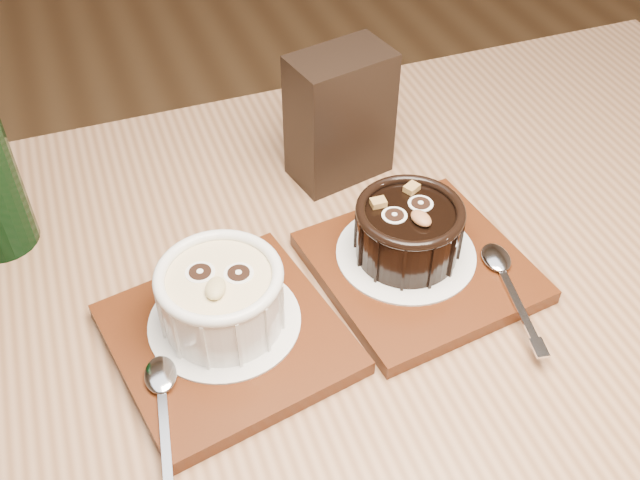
{
  "coord_description": "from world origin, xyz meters",
  "views": [
    {
      "loc": [
        -0.14,
        -0.55,
        1.26
      ],
      "look_at": [
        0.03,
        -0.12,
        0.81
      ],
      "focal_mm": 42.0,
      "sensor_mm": 36.0,
      "label": 1
    }
  ],
  "objects_px": {
    "table": "(340,406)",
    "ramekin_white": "(221,295)",
    "tray_right": "(420,267)",
    "condiment_stand": "(340,116)",
    "tray_left": "(227,339)",
    "ramekin_dark": "(409,229)"
  },
  "relations": [
    {
      "from": "table",
      "to": "ramekin_white",
      "type": "xyz_separation_m",
      "value": [
        -0.09,
        0.05,
        0.14
      ]
    },
    {
      "from": "ramekin_white",
      "to": "tray_right",
      "type": "bearing_deg",
      "value": 24.65
    },
    {
      "from": "table",
      "to": "condiment_stand",
      "type": "distance_m",
      "value": 0.29
    },
    {
      "from": "ramekin_white",
      "to": "tray_right",
      "type": "distance_m",
      "value": 0.19
    },
    {
      "from": "table",
      "to": "condiment_stand",
      "type": "xyz_separation_m",
      "value": [
        0.09,
        0.22,
        0.16
      ]
    },
    {
      "from": "tray_left",
      "to": "ramekin_dark",
      "type": "xyz_separation_m",
      "value": [
        0.18,
        0.03,
        0.04
      ]
    },
    {
      "from": "table",
      "to": "tray_right",
      "type": "height_order",
      "value": "tray_right"
    },
    {
      "from": "tray_left",
      "to": "ramekin_white",
      "type": "distance_m",
      "value": 0.04
    },
    {
      "from": "tray_left",
      "to": "condiment_stand",
      "type": "xyz_separation_m",
      "value": [
        0.18,
        0.19,
        0.06
      ]
    },
    {
      "from": "ramekin_dark",
      "to": "ramekin_white",
      "type": "bearing_deg",
      "value": 174.4
    },
    {
      "from": "tray_right",
      "to": "ramekin_dark",
      "type": "height_order",
      "value": "ramekin_dark"
    },
    {
      "from": "tray_right",
      "to": "ramekin_dark",
      "type": "distance_m",
      "value": 0.04
    },
    {
      "from": "tray_left",
      "to": "table",
      "type": "bearing_deg",
      "value": -21.65
    },
    {
      "from": "tray_left",
      "to": "ramekin_dark",
      "type": "bearing_deg",
      "value": 10.06
    },
    {
      "from": "tray_right",
      "to": "condiment_stand",
      "type": "height_order",
      "value": "condiment_stand"
    },
    {
      "from": "table",
      "to": "tray_right",
      "type": "xyz_separation_m",
      "value": [
        0.1,
        0.05,
        0.1
      ]
    },
    {
      "from": "tray_left",
      "to": "tray_right",
      "type": "bearing_deg",
      "value": 5.55
    },
    {
      "from": "ramekin_dark",
      "to": "condiment_stand",
      "type": "height_order",
      "value": "condiment_stand"
    },
    {
      "from": "tray_right",
      "to": "table",
      "type": "bearing_deg",
      "value": -151.47
    },
    {
      "from": "tray_left",
      "to": "ramekin_white",
      "type": "bearing_deg",
      "value": 81.49
    },
    {
      "from": "ramekin_dark",
      "to": "condiment_stand",
      "type": "distance_m",
      "value": 0.16
    },
    {
      "from": "table",
      "to": "tray_right",
      "type": "relative_size",
      "value": 6.72
    }
  ]
}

